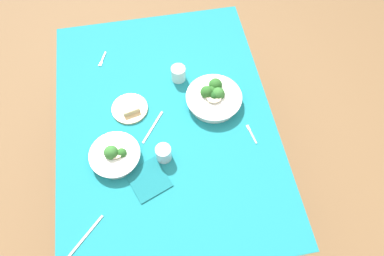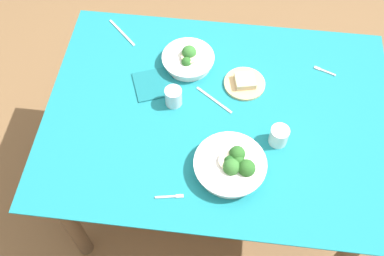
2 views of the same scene
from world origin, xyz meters
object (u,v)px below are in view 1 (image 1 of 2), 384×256
object	(u,v)px
water_glass_center	(178,74)
fork_by_near_bowl	(251,133)
napkin_folded_upper	(148,179)
table_knife_left	(153,127)
fork_by_far_bowl	(102,60)
broccoli_bowl_near	(214,97)
broccoli_bowl_far	(115,155)
bread_side_plate	(130,108)
table_knife_right	(86,236)
water_glass_side	(164,153)

from	to	relation	value
water_glass_center	fork_by_near_bowl	world-z (taller)	water_glass_center
napkin_folded_upper	table_knife_left	bearing A→B (deg)	-11.32
fork_by_far_bowl	table_knife_left	xyz separation A→B (m)	(-0.46, -0.21, -0.00)
water_glass_center	napkin_folded_upper	world-z (taller)	water_glass_center
fork_by_near_bowl	broccoli_bowl_near	bearing A→B (deg)	22.99
water_glass_center	broccoli_bowl_far	bearing A→B (deg)	138.41
broccoli_bowl_near	fork_by_far_bowl	size ratio (longest dim) A/B	2.88
bread_side_plate	fork_by_far_bowl	size ratio (longest dim) A/B	1.85
napkin_folded_upper	fork_by_near_bowl	bearing A→B (deg)	-74.04
broccoli_bowl_far	water_glass_center	distance (m)	0.53
broccoli_bowl_near	fork_by_far_bowl	bearing A→B (deg)	55.21
broccoli_bowl_far	table_knife_right	bearing A→B (deg)	155.76
water_glass_side	fork_by_near_bowl	distance (m)	0.42
water_glass_center	fork_by_far_bowl	world-z (taller)	water_glass_center
bread_side_plate	broccoli_bowl_far	bearing A→B (deg)	160.99
fork_by_far_bowl	fork_by_near_bowl	size ratio (longest dim) A/B	0.90
water_glass_center	table_knife_right	bearing A→B (deg)	145.39
broccoli_bowl_near	water_glass_side	size ratio (longest dim) A/B	3.38
water_glass_center	fork_by_near_bowl	bearing A→B (deg)	-143.34
table_knife_right	broccoli_bowl_far	bearing A→B (deg)	-159.28
bread_side_plate	fork_by_far_bowl	distance (m)	0.36
broccoli_bowl_near	table_knife_left	world-z (taller)	broccoli_bowl_near
water_glass_center	fork_by_near_bowl	distance (m)	0.48
fork_by_far_bowl	water_glass_side	bearing A→B (deg)	43.02
broccoli_bowl_near	fork_by_far_bowl	world-z (taller)	broccoli_bowl_near
water_glass_side	fork_by_far_bowl	xyz separation A→B (m)	(0.62, 0.24, -0.04)
broccoli_bowl_near	water_glass_center	distance (m)	0.23
bread_side_plate	table_knife_right	bearing A→B (deg)	157.99
water_glass_side	broccoli_bowl_near	bearing A→B (deg)	-47.62
broccoli_bowl_far	napkin_folded_upper	xyz separation A→B (m)	(-0.13, -0.13, -0.03)
fork_by_far_bowl	napkin_folded_upper	size ratio (longest dim) A/B	0.57
broccoli_bowl_near	table_knife_left	bearing A→B (deg)	106.57
broccoli_bowl_near	water_glass_side	xyz separation A→B (m)	(-0.26, 0.28, 0.01)
water_glass_side	water_glass_center	bearing A→B (deg)	-17.59
broccoli_bowl_near	bread_side_plate	xyz separation A→B (m)	(0.03, 0.41, -0.02)
water_glass_center	napkin_folded_upper	bearing A→B (deg)	157.32
water_glass_center	water_glass_side	world-z (taller)	water_glass_side
bread_side_plate	fork_by_near_bowl	size ratio (longest dim) A/B	1.67
water_glass_side	table_knife_right	distance (m)	0.47
bread_side_plate	napkin_folded_upper	xyz separation A→B (m)	(-0.38, -0.05, -0.01)
fork_by_near_bowl	table_knife_right	size ratio (longest dim) A/B	0.52
bread_side_plate	water_glass_center	bearing A→B (deg)	-61.41
broccoli_bowl_near	napkin_folded_upper	world-z (taller)	broccoli_bowl_near
water_glass_center	napkin_folded_upper	distance (m)	0.57
water_glass_side	table_knife_right	size ratio (longest dim) A/B	0.40
fork_by_near_bowl	bread_side_plate	bearing A→B (deg)	56.36
broccoli_bowl_near	fork_by_near_bowl	size ratio (longest dim) A/B	2.61
fork_by_far_bowl	table_knife_right	xyz separation A→B (m)	(-0.92, 0.12, -0.00)
bread_side_plate	water_glass_center	size ratio (longest dim) A/B	2.21
fork_by_far_bowl	table_knife_right	distance (m)	0.92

